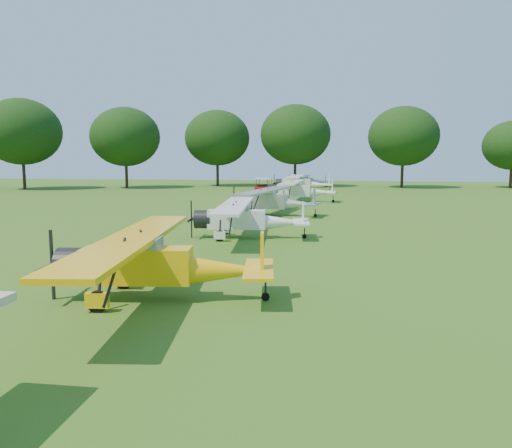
{
  "coord_description": "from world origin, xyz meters",
  "views": [
    {
      "loc": [
        5.47,
        -22.73,
        4.25
      ],
      "look_at": [
        1.68,
        -1.04,
        1.4
      ],
      "focal_mm": 35.0,
      "sensor_mm": 36.0,
      "label": 1
    }
  ],
  "objects_px": {
    "aircraft_3": "(245,216)",
    "aircraft_6": "(301,182)",
    "aircraft_2": "(154,259)",
    "aircraft_7": "(307,180)",
    "aircraft_5": "(299,189)",
    "golf_cart": "(264,188)",
    "aircraft_4": "(272,199)"
  },
  "relations": [
    {
      "from": "aircraft_3",
      "to": "aircraft_6",
      "type": "height_order",
      "value": "aircraft_6"
    },
    {
      "from": "aircraft_2",
      "to": "aircraft_7",
      "type": "distance_m",
      "value": 64.69
    },
    {
      "from": "aircraft_5",
      "to": "golf_cart",
      "type": "distance_m",
      "value": 14.05
    },
    {
      "from": "aircraft_6",
      "to": "golf_cart",
      "type": "bearing_deg",
      "value": -167.24
    },
    {
      "from": "aircraft_3",
      "to": "aircraft_7",
      "type": "relative_size",
      "value": 1.07
    },
    {
      "from": "aircraft_5",
      "to": "aircraft_6",
      "type": "distance_m",
      "value": 14.03
    },
    {
      "from": "golf_cart",
      "to": "aircraft_6",
      "type": "bearing_deg",
      "value": 24.52
    },
    {
      "from": "aircraft_6",
      "to": "golf_cart",
      "type": "height_order",
      "value": "aircraft_6"
    },
    {
      "from": "aircraft_7",
      "to": "golf_cart",
      "type": "xyz_separation_m",
      "value": [
        -4.44,
        -15.22,
        -0.49
      ]
    },
    {
      "from": "aircraft_4",
      "to": "golf_cart",
      "type": "distance_m",
      "value": 26.33
    },
    {
      "from": "aircraft_3",
      "to": "aircraft_5",
      "type": "distance_m",
      "value": 24.29
    },
    {
      "from": "aircraft_4",
      "to": "aircraft_5",
      "type": "bearing_deg",
      "value": 94.06
    },
    {
      "from": "aircraft_3",
      "to": "golf_cart",
      "type": "distance_m",
      "value": 37.46
    },
    {
      "from": "aircraft_4",
      "to": "aircraft_6",
      "type": "distance_m",
      "value": 27.04
    },
    {
      "from": "aircraft_2",
      "to": "aircraft_4",
      "type": "relative_size",
      "value": 1.0
    },
    {
      "from": "aircraft_7",
      "to": "aircraft_4",
      "type": "bearing_deg",
      "value": -87.09
    },
    {
      "from": "aircraft_2",
      "to": "aircraft_4",
      "type": "bearing_deg",
      "value": 80.92
    },
    {
      "from": "aircraft_5",
      "to": "aircraft_7",
      "type": "xyz_separation_m",
      "value": [
        -1.19,
        28.08,
        -0.18
      ]
    },
    {
      "from": "aircraft_4",
      "to": "aircraft_6",
      "type": "bearing_deg",
      "value": 98.09
    },
    {
      "from": "aircraft_3",
      "to": "aircraft_6",
      "type": "xyz_separation_m",
      "value": [
        -0.24,
        38.28,
        0.2
      ]
    },
    {
      "from": "golf_cart",
      "to": "aircraft_5",
      "type": "bearing_deg",
      "value": -55.67
    },
    {
      "from": "aircraft_2",
      "to": "aircraft_6",
      "type": "xyz_separation_m",
      "value": [
        0.15,
        50.61,
        0.13
      ]
    },
    {
      "from": "aircraft_4",
      "to": "aircraft_6",
      "type": "xyz_separation_m",
      "value": [
        -0.1,
        27.04,
        0.14
      ]
    },
    {
      "from": "aircraft_6",
      "to": "golf_cart",
      "type": "distance_m",
      "value": 4.85
    },
    {
      "from": "aircraft_5",
      "to": "aircraft_6",
      "type": "height_order",
      "value": "aircraft_6"
    },
    {
      "from": "aircraft_3",
      "to": "golf_cart",
      "type": "bearing_deg",
      "value": 90.74
    },
    {
      "from": "aircraft_4",
      "to": "golf_cart",
      "type": "bearing_deg",
      "value": 108.28
    },
    {
      "from": "aircraft_3",
      "to": "aircraft_5",
      "type": "height_order",
      "value": "aircraft_5"
    },
    {
      "from": "aircraft_6",
      "to": "aircraft_7",
      "type": "distance_m",
      "value": 14.08
    },
    {
      "from": "aircraft_3",
      "to": "aircraft_6",
      "type": "bearing_deg",
      "value": 83.6
    },
    {
      "from": "aircraft_3",
      "to": "aircraft_4",
      "type": "relative_size",
      "value": 0.95
    },
    {
      "from": "aircraft_6",
      "to": "aircraft_2",
      "type": "bearing_deg",
      "value": -91.22
    }
  ]
}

